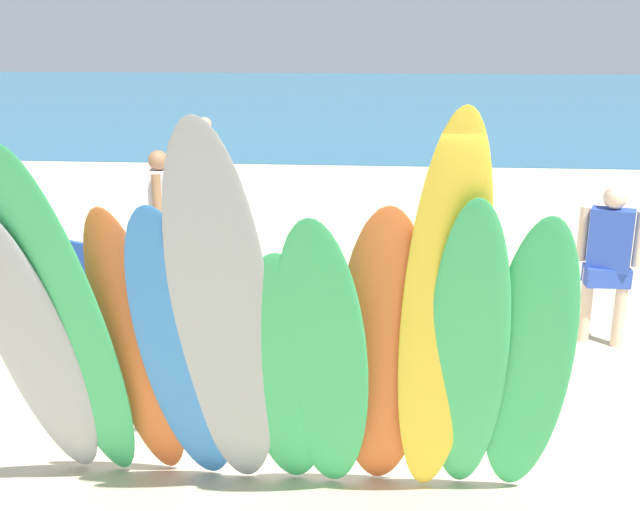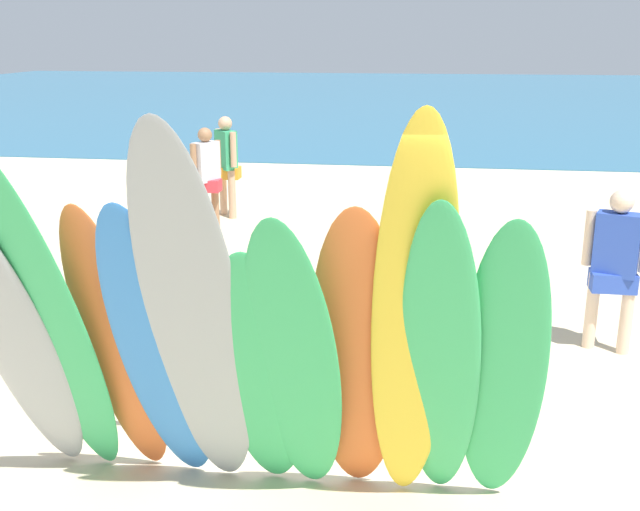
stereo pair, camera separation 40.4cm
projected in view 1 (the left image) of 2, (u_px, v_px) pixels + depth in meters
ground at (360, 155)px, 18.87m from camera, size 60.00×60.00×0.00m
ocean_water at (373, 95)px, 36.42m from camera, size 60.00×40.00×0.02m
surfboard_rack at (296, 382)px, 5.33m from camera, size 3.35×0.07×0.73m
surfboard_grey_0 at (38, 355)px, 4.59m from camera, size 0.53×1.03×2.14m
surfboard_green_1 at (72, 335)px, 4.48m from camera, size 0.59×1.12×2.46m
surfboard_orange_2 at (139, 354)px, 4.68m from camera, size 0.55×0.85×2.08m
surfboard_blue_3 at (184, 359)px, 4.52m from camera, size 0.60×1.00×2.14m
surfboard_grey_4 at (225, 332)px, 4.31m from camera, size 0.59×1.18×2.62m
surfboard_green_5 at (287, 380)px, 4.56m from camera, size 0.53×0.88×1.88m
surfboard_green_6 at (323, 370)px, 4.44m from camera, size 0.61×1.01×2.10m
surfboard_orange_7 at (383, 361)px, 4.54m from camera, size 0.59×0.84×2.12m
surfboard_yellow_8 at (441, 329)px, 4.31m from camera, size 0.54×1.01×2.65m
surfboard_green_9 at (467, 362)px, 4.41m from camera, size 0.56×1.03×2.20m
surfboard_green_10 at (528, 370)px, 4.44m from camera, size 0.56×0.91×2.10m
beachgoer_near_rack at (161, 211)px, 8.72m from camera, size 0.44×0.63×1.68m
beachgoer_midbeach at (609, 255)px, 7.20m from camera, size 0.57×0.33×1.58m
beachgoer_by_water at (188, 173)px, 11.34m from camera, size 0.41×0.54×1.59m
beachgoer_photographing at (206, 161)px, 12.22m from camera, size 0.45×0.50×1.66m
beach_chair_red at (81, 280)px, 7.99m from camera, size 0.73×0.80×0.83m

